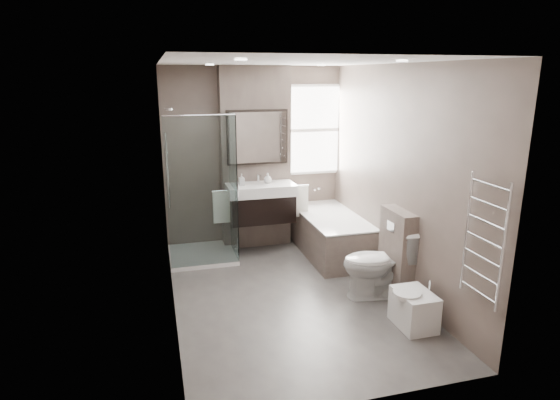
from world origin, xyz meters
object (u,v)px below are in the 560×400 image
object	(u,v)px
bidet	(414,308)
toilet	(378,263)
bathtub	(330,233)
vanity	(261,202)

from	to	relation	value
bidet	toilet	bearing A→B (deg)	93.61
bathtub	bidet	distance (m)	2.10
vanity	bathtub	xyz separation A→B (m)	(0.92, -0.33, -0.43)
vanity	bathtub	size ratio (longest dim) A/B	0.59
bathtub	bidet	size ratio (longest dim) A/B	3.30
toilet	bathtub	bearing A→B (deg)	-169.90
bathtub	toilet	xyz separation A→B (m)	(0.05, -1.38, 0.09)
bathtub	vanity	bearing A→B (deg)	160.63
toilet	bidet	bearing A→B (deg)	11.84
bidet	vanity	bearing A→B (deg)	112.78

